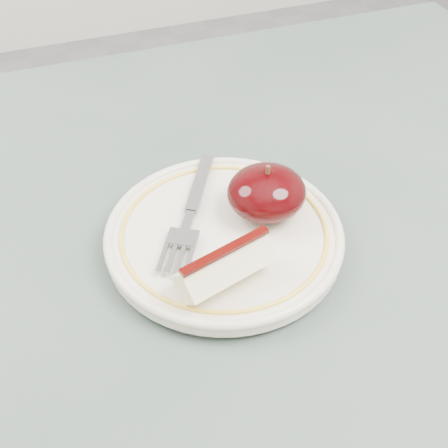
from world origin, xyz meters
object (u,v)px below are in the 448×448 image
object	(u,v)px
table	(270,352)
fork	(191,213)
plate	(224,235)
apple_half	(267,193)

from	to	relation	value
table	fork	size ratio (longest dim) A/B	5.95
plate	apple_half	xyz separation A→B (m)	(0.05, 0.01, 0.03)
plate	table	bearing A→B (deg)	-70.61
apple_half	fork	xyz separation A→B (m)	(-0.07, 0.02, -0.02)
plate	fork	world-z (taller)	fork
table	plate	bearing A→B (deg)	109.39
fork	plate	bearing A→B (deg)	-113.58
apple_half	fork	distance (m)	0.07
apple_half	fork	size ratio (longest dim) A/B	0.48
table	apple_half	bearing A→B (deg)	74.55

